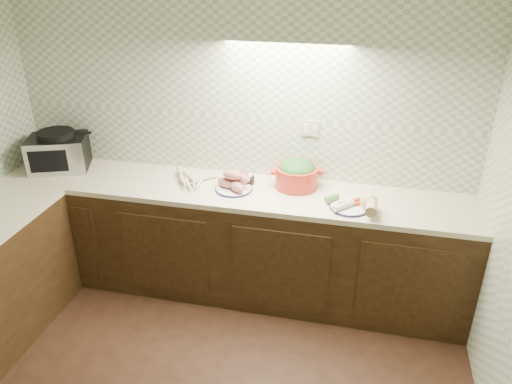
% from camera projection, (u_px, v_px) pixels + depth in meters
% --- Properties ---
extents(room, '(3.60, 3.60, 2.60)m').
position_uv_depth(room, '(130.00, 186.00, 2.11)').
color(room, black).
rests_on(room, ground).
extents(counter, '(3.60, 3.60, 0.90)m').
position_uv_depth(counter, '(101.00, 290.00, 3.37)').
color(counter, black).
rests_on(counter, ground).
extents(toaster_oven, '(0.54, 0.48, 0.32)m').
position_uv_depth(toaster_oven, '(58.00, 151.00, 4.01)').
color(toaster_oven, black).
rests_on(toaster_oven, counter).
extents(parsnip_pile, '(0.42, 0.30, 0.06)m').
position_uv_depth(parsnip_pile, '(187.00, 183.00, 3.77)').
color(parsnip_pile, beige).
rests_on(parsnip_pile, counter).
extents(sweet_potato_plate, '(0.29, 0.28, 0.16)m').
position_uv_depth(sweet_potato_plate, '(234.00, 182.00, 3.70)').
color(sweet_potato_plate, '#151545').
rests_on(sweet_potato_plate, counter).
extents(onion_bowl, '(0.13, 0.13, 0.10)m').
position_uv_depth(onion_bowl, '(246.00, 178.00, 3.81)').
color(onion_bowl, black).
rests_on(onion_bowl, counter).
extents(dutch_oven, '(0.40, 0.39, 0.22)m').
position_uv_depth(dutch_oven, '(297.00, 174.00, 3.72)').
color(dutch_oven, red).
rests_on(dutch_oven, counter).
extents(veg_plate, '(0.39, 0.27, 0.13)m').
position_uv_depth(veg_plate, '(358.00, 203.00, 3.43)').
color(veg_plate, '#151545').
rests_on(veg_plate, counter).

